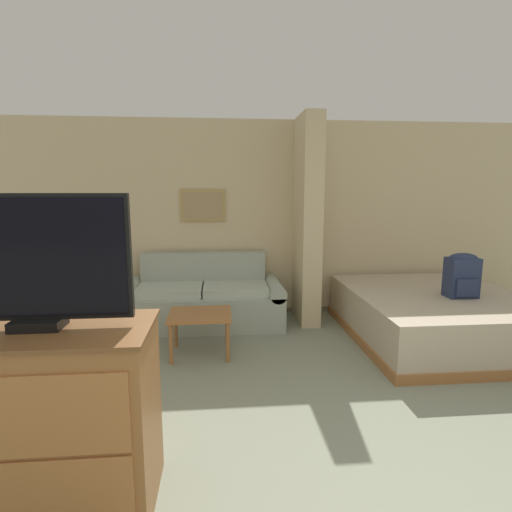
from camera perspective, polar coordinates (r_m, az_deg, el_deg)
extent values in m
cube|color=#CCB78E|center=(5.48, 3.14, 5.31)|extent=(7.26, 0.12, 2.60)
cube|color=#70644E|center=(5.64, 3.13, -7.73)|extent=(7.26, 0.02, 0.06)
cube|color=tan|center=(5.34, -7.62, 7.18)|extent=(0.58, 0.02, 0.42)
cube|color=#9E845B|center=(5.32, -7.62, 7.17)|extent=(0.51, 0.01, 0.35)
cube|color=#CCB78E|center=(5.13, 7.33, 4.97)|extent=(0.24, 0.71, 2.60)
cube|color=#99A393|center=(5.11, -7.51, -7.48)|extent=(1.61, 0.84, 0.43)
cube|color=#99A393|center=(5.31, -7.48, -1.92)|extent=(1.61, 0.20, 0.46)
cube|color=#99A393|center=(5.22, -17.47, -7.45)|extent=(0.18, 0.84, 0.43)
cylinder|color=#99A393|center=(5.16, -17.60, -4.75)|extent=(0.20, 0.84, 0.20)
cube|color=#99A393|center=(5.15, 2.59, -7.27)|extent=(0.18, 0.84, 0.43)
cylinder|color=#99A393|center=(5.08, 2.61, -4.53)|extent=(0.20, 0.84, 0.20)
cube|color=#AAB5A4|center=(5.02, -12.20, -4.79)|extent=(0.78, 0.60, 0.10)
cube|color=#AAB5A4|center=(4.99, -2.96, -4.69)|extent=(0.78, 0.60, 0.10)
cube|color=#996033|center=(4.17, -7.99, -8.28)|extent=(0.63, 0.51, 0.04)
cylinder|color=#996033|center=(4.06, -12.06, -12.21)|extent=(0.04, 0.04, 0.41)
cylinder|color=#996033|center=(4.03, -4.05, -12.19)|extent=(0.04, 0.04, 0.41)
cylinder|color=#996033|center=(4.46, -11.40, -10.18)|extent=(0.04, 0.04, 0.41)
cylinder|color=#996033|center=(4.44, -4.16, -10.14)|extent=(0.04, 0.04, 0.41)
cube|color=#996033|center=(5.18, -20.63, -3.97)|extent=(0.41, 0.41, 0.04)
cylinder|color=#996033|center=(5.13, -22.84, -7.46)|extent=(0.04, 0.04, 0.53)
cylinder|color=#996033|center=(5.04, -19.05, -7.54)|extent=(0.04, 0.04, 0.53)
cylinder|color=#996033|center=(5.45, -21.75, -6.43)|extent=(0.04, 0.04, 0.53)
cylinder|color=#996033|center=(5.36, -18.17, -6.49)|extent=(0.04, 0.04, 0.53)
cylinder|color=tan|center=(5.16, -20.68, -3.19)|extent=(0.15, 0.15, 0.11)
cylinder|color=tan|center=(5.14, -20.73, -2.22)|extent=(0.02, 0.02, 0.07)
cone|color=white|center=(5.12, -20.82, -0.74)|extent=(0.36, 0.36, 0.20)
cube|color=#996033|center=(2.50, -27.62, -20.26)|extent=(1.08, 0.56, 0.98)
cube|color=brown|center=(2.30, -28.56, -9.31)|extent=(1.11, 0.58, 0.02)
cube|color=#AB6C39|center=(2.18, -31.02, -19.22)|extent=(0.98, 0.01, 0.39)
cube|color=#AB6C39|center=(2.39, -30.10, -27.97)|extent=(0.98, 0.01, 0.39)
cube|color=black|center=(2.29, -28.63, -8.48)|extent=(0.24, 0.16, 0.05)
cube|color=black|center=(2.22, -29.30, -0.19)|extent=(0.94, 0.04, 0.62)
cube|color=black|center=(2.20, -29.55, -0.30)|extent=(0.90, 0.01, 0.58)
cube|color=#996033|center=(5.12, 24.04, -10.09)|extent=(1.90, 2.18, 0.10)
cube|color=tan|center=(5.04, 24.24, -7.22)|extent=(1.86, 2.14, 0.43)
cube|color=white|center=(5.73, 20.21, -3.34)|extent=(1.74, 0.36, 0.10)
cube|color=#232D4C|center=(4.88, 27.30, -2.74)|extent=(0.32, 0.20, 0.43)
cube|color=#232D4C|center=(4.80, 27.96, -4.03)|extent=(0.24, 0.03, 0.19)
ellipsoid|color=#232D4C|center=(4.84, 27.49, -0.23)|extent=(0.31, 0.19, 0.10)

